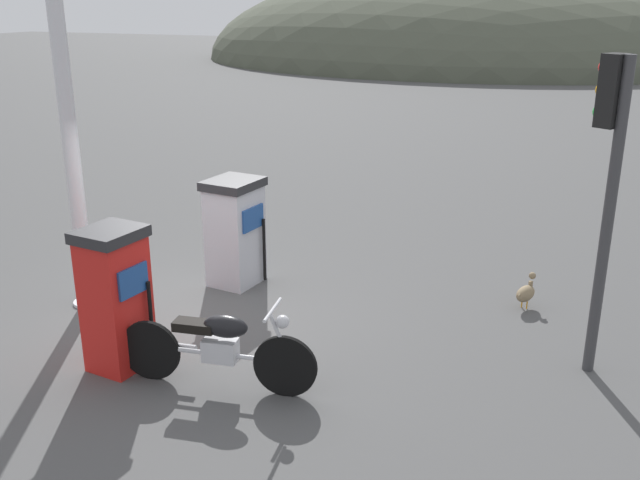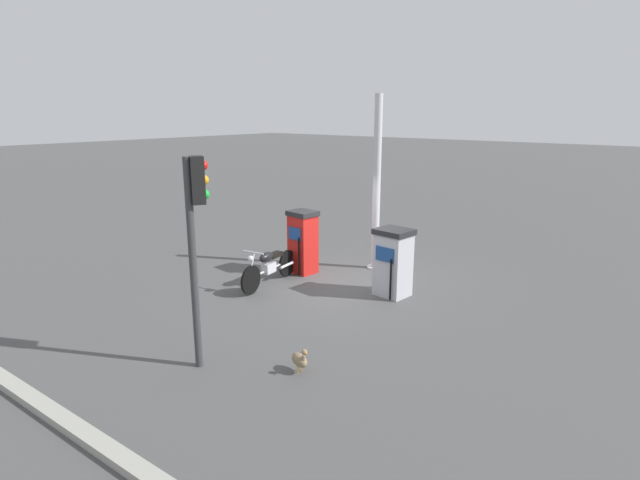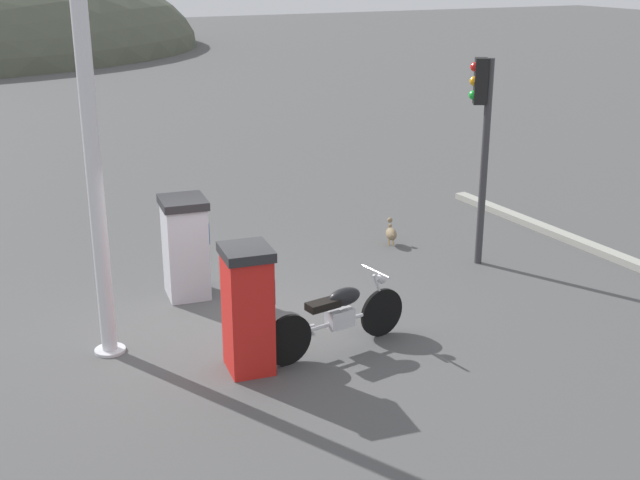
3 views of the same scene
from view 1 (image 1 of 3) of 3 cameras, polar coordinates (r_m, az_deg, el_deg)
ground_plane at (r=9.28m, az=-9.77°, el=-6.37°), size 120.00×120.00×0.00m
fuel_pump_near at (r=8.06m, az=-16.02°, el=-4.50°), size 0.68×0.72×1.61m
fuel_pump_far at (r=10.12m, az=-6.81°, el=0.70°), size 0.76×0.82×1.53m
motorcycle_near_pump at (r=7.54m, az=-8.12°, el=-8.34°), size 2.16×0.58×0.98m
wandering_duck at (r=9.80m, az=16.16°, el=-4.06°), size 0.30×0.45×0.46m
roadside_traffic_light at (r=7.81m, az=22.12°, el=5.84°), size 0.39×0.31×3.40m
canopy_support_pole at (r=9.50m, az=-19.33°, el=7.15°), size 0.40×0.40×4.46m
distant_hill_main at (r=48.84m, az=11.23°, el=13.99°), size 33.98×27.48×11.68m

